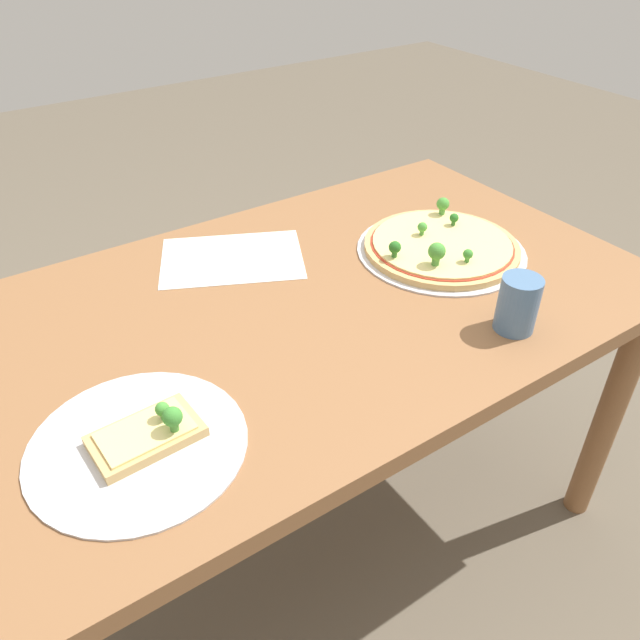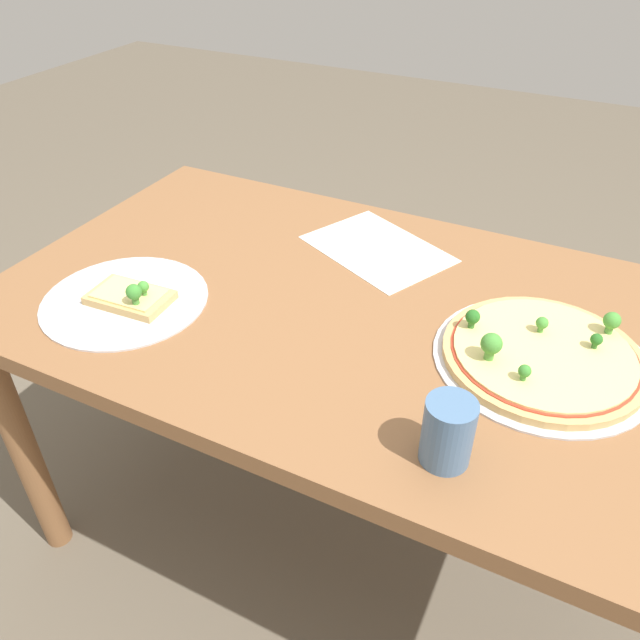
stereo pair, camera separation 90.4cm
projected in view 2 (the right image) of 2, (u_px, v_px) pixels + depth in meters
ground_plane at (343, 527)px, 1.60m from camera, size 8.00×8.00×0.00m
dining_table at (350, 340)px, 1.24m from camera, size 1.38×0.81×0.70m
pizza_tray_whole at (542, 355)px, 1.05m from camera, size 0.36×0.36×0.07m
pizza_tray_slice at (128, 298)px, 1.19m from camera, size 0.32×0.32×0.06m
drinking_cup at (448, 432)px, 0.85m from camera, size 0.07×0.07×0.10m
paper_menu at (377, 249)px, 1.36m from camera, size 0.36×0.32×0.00m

